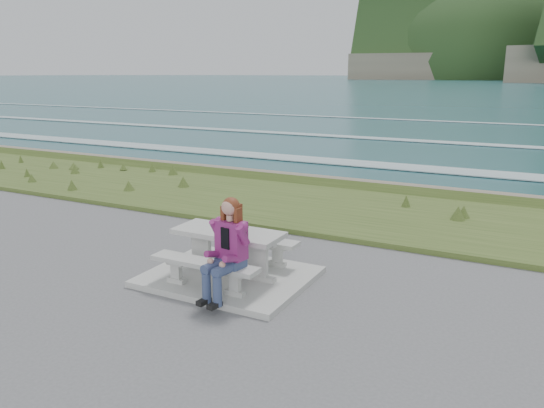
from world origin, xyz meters
name	(u,v)px	position (x,y,z in m)	size (l,w,h in m)	color
concrete_slab	(229,277)	(0.00, 0.00, 0.05)	(2.60, 2.10, 0.10)	#A6A7A2
picnic_table	(228,240)	(0.00, 0.00, 0.68)	(1.80, 0.75, 0.75)	#A6A7A2
bench_landward	(204,267)	(0.00, -0.70, 0.45)	(1.80, 0.35, 0.45)	#A6A7A2
bench_seaward	(250,242)	(0.00, 0.70, 0.45)	(1.80, 0.35, 0.45)	#A6A7A2
grass_verge	(336,211)	(0.00, 5.00, 0.00)	(160.00, 4.50, 0.22)	#33471A
shore_drop	(371,189)	(0.00, 7.90, 0.00)	(160.00, 0.80, 2.20)	brown
ocean	(458,162)	(0.00, 25.09, -1.74)	(1600.00, 1600.00, 0.09)	#1E4F57
seated_woman	(224,263)	(0.45, -0.84, 0.65)	(0.54, 0.81, 1.50)	navy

